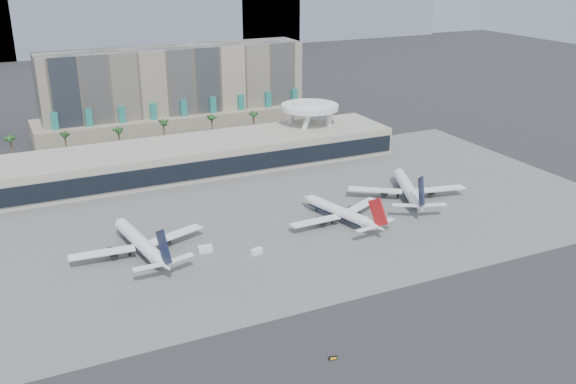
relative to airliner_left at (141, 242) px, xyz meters
name	(u,v)px	position (x,y,z in m)	size (l,w,h in m)	color
ground	(323,286)	(40.40, -41.12, -3.84)	(900.00, 900.00, 0.00)	#232326
apron_pad	(248,216)	(40.40, 13.88, -3.81)	(260.00, 130.00, 0.06)	#5B5B59
mountain_ridge	(103,17)	(68.28, 428.88, 26.05)	(680.00, 60.00, 70.00)	gray
hotel	(177,98)	(50.40, 133.29, 12.97)	(140.00, 30.00, 42.00)	#9E927A
terminal	(198,155)	(40.40, 68.71, 2.68)	(170.00, 32.50, 14.50)	#B7ADA1
saucer_structure	(310,110)	(95.40, 74.88, 14.62)	(26.00, 26.00, 21.89)	white
palm_row	(189,124)	(47.40, 103.88, 6.66)	(157.80, 2.80, 13.10)	brown
airliner_left	(141,242)	(0.00, 0.00, 0.00)	(42.39, 43.92, 15.22)	white
airliner_centre	(340,212)	(66.71, -4.40, -0.32)	(38.20, 39.65, 13.95)	white
airliner_right	(408,189)	(100.05, 3.86, 0.12)	(41.48, 42.75, 15.68)	white
service_vehicle_a	(205,249)	(17.95, -7.05, -2.80)	(4.23, 2.07, 2.07)	white
service_vehicle_b	(257,251)	(31.67, -15.01, -2.96)	(3.42, 1.95, 1.76)	white
taxiway_sign	(333,358)	(26.53, -71.84, -3.38)	(2.04, 0.77, 0.93)	black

